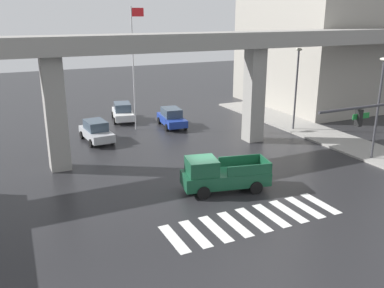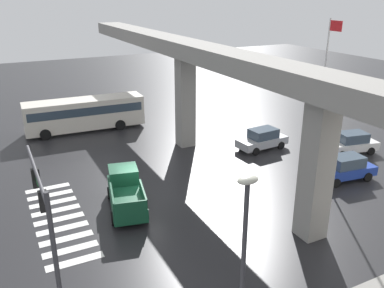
{
  "view_description": "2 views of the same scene",
  "coord_description": "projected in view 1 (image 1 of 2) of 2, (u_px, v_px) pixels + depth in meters",
  "views": [
    {
      "loc": [
        -11.1,
        -21.12,
        10.06
      ],
      "look_at": [
        -0.05,
        2.03,
        2.03
      ],
      "focal_mm": 39.18,
      "sensor_mm": 36.0,
      "label": 1
    },
    {
      "loc": [
        21.72,
        -7.44,
        12.37
      ],
      "look_at": [
        -0.15,
        3.53,
        3.13
      ],
      "focal_mm": 38.08,
      "sensor_mm": 36.0,
      "label": 2
    }
  ],
  "objects": [
    {
      "name": "pickup_truck",
      "position": [
        221.0,
        175.0,
        24.57
      ],
      "size": [
        5.38,
        2.92,
        2.08
      ],
      "color": "#14472D",
      "rests_on": "ground"
    },
    {
      "name": "street_lamp_near_corner",
      "position": [
        379.0,
        97.0,
        28.7
      ],
      "size": [
        0.44,
        0.7,
        7.24
      ],
      "color": "#38383D",
      "rests_on": "ground"
    },
    {
      "name": "sedan_silver",
      "position": [
        96.0,
        131.0,
        34.19
      ],
      "size": [
        2.2,
        4.41,
        1.72
      ],
      "color": "#A8AAAF",
      "rests_on": "ground"
    },
    {
      "name": "sedan_blue",
      "position": [
        172.0,
        118.0,
        38.64
      ],
      "size": [
        2.32,
        4.47,
        1.72
      ],
      "color": "#1E3899",
      "rests_on": "ground"
    },
    {
      "name": "flagpole",
      "position": [
        134.0,
        61.0,
        36.08
      ],
      "size": [
        1.16,
        0.12,
        10.64
      ],
      "color": "silver",
      "rests_on": "ground"
    },
    {
      "name": "crosswalk_stripes",
      "position": [
        253.0,
        220.0,
        21.33
      ],
      "size": [
        9.35,
        2.8,
        0.01
      ],
      "color": "silver",
      "rests_on": "ground"
    },
    {
      "name": "sedan_white",
      "position": [
        123.0,
        112.0,
        40.87
      ],
      "size": [
        2.55,
        4.55,
        1.72
      ],
      "color": "silver",
      "rests_on": "ground"
    },
    {
      "name": "sidewalk_east",
      "position": [
        351.0,
        145.0,
        33.18
      ],
      "size": [
        4.0,
        36.0,
        0.15
      ],
      "primitive_type": "cube",
      "color": "gray",
      "rests_on": "ground"
    },
    {
      "name": "ground_plane",
      "position": [
        207.0,
        184.0,
        25.76
      ],
      "size": [
        120.0,
        120.0,
        0.0
      ],
      "primitive_type": "plane",
      "color": "#232326"
    },
    {
      "name": "street_lamp_mid_block",
      "position": [
        297.0,
        80.0,
        36.27
      ],
      "size": [
        0.44,
        0.7,
        7.24
      ],
      "color": "#38383D",
      "rests_on": "ground"
    },
    {
      "name": "elevated_overpass",
      "position": [
        164.0,
        50.0,
        29.25
      ],
      "size": [
        58.75,
        2.58,
        8.73
      ],
      "color": "gray",
      "rests_on": "ground"
    }
  ]
}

